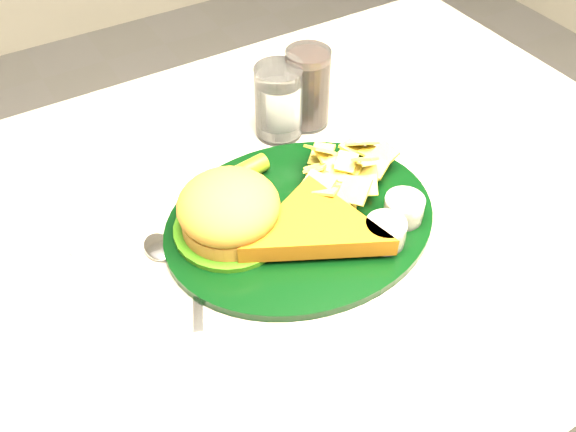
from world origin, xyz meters
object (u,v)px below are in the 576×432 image
cola_glass (308,88)px  table (270,377)px  fork_napkin (363,200)px  water_glass (279,102)px  dinner_plate (301,201)px

cola_glass → table: bearing=-136.2°
fork_napkin → water_glass: bearing=107.3°
table → cola_glass: cola_glass is taller
dinner_plate → cola_glass: size_ratio=2.94×
cola_glass → fork_napkin: (-0.03, -0.19, -0.05)m
water_glass → cola_glass: cola_glass is taller
cola_glass → fork_napkin: size_ratio=0.80×
table → fork_napkin: fork_napkin is taller
dinner_plate → fork_napkin: 0.10m
cola_glass → water_glass: bearing=-178.3°
fork_napkin → table: bearing=176.4°
table → dinner_plate: (0.04, -0.03, 0.42)m
cola_glass → fork_napkin: bearing=-99.4°
dinner_plate → cola_glass: 0.22m
dinner_plate → fork_napkin: size_ratio=2.35×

